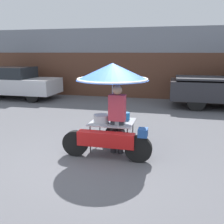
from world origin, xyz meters
TOP-DOWN VIEW (x-y plane):
  - ground_plane at (0.00, 0.00)m, footprint 36.00×36.00m
  - shopfront_building at (0.00, 8.83)m, footprint 28.00×2.06m
  - vendor_motorcycle_cart at (0.28, 0.57)m, footprint 2.06×1.71m
  - vendor_person at (0.44, 0.41)m, footprint 0.38×0.22m
  - parked_car at (-6.19, 6.20)m, footprint 4.33×1.83m

SIDE VIEW (x-z plane):
  - ground_plane at x=0.00m, z-range 0.00..0.00m
  - parked_car at x=-6.19m, z-range 0.01..1.62m
  - vendor_person at x=0.44m, z-range 0.10..1.72m
  - vendor_motorcycle_cart at x=0.28m, z-range 0.55..2.65m
  - shopfront_building at x=0.00m, z-range -0.01..3.54m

